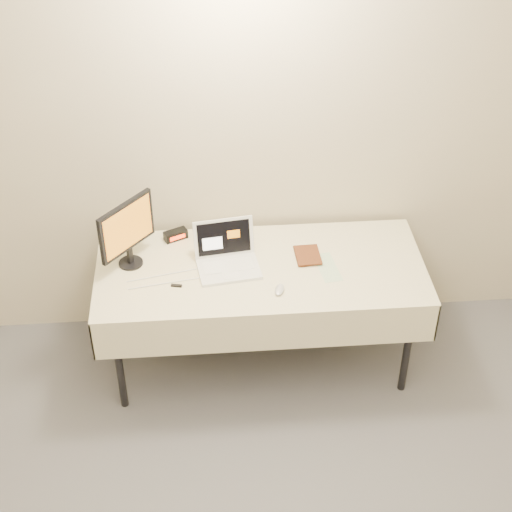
{
  "coord_description": "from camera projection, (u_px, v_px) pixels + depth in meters",
  "views": [
    {
      "loc": [
        -0.3,
        -1.42,
        3.47
      ],
      "look_at": [
        -0.03,
        1.99,
        0.86
      ],
      "focal_mm": 55.0,
      "sensor_mm": 36.0,
      "label": 1
    }
  ],
  "objects": [
    {
      "name": "back_wall",
      "position": [
        254.0,
        132.0,
        4.41
      ],
      "size": [
        4.0,
        0.1,
        2.7
      ],
      "primitive_type": "cube",
      "color": "beige",
      "rests_on": "ground"
    },
    {
      "name": "table",
      "position": [
        261.0,
        276.0,
        4.46
      ],
      "size": [
        1.86,
        0.81,
        0.74
      ],
      "color": "black",
      "rests_on": "ground"
    },
    {
      "name": "laptop",
      "position": [
        227.0,
        256.0,
        4.41
      ],
      "size": [
        0.38,
        0.34,
        0.24
      ],
      "rotation": [
        0.0,
        0.0,
        0.13
      ],
      "color": "white",
      "rests_on": "table"
    },
    {
      "name": "monitor",
      "position": [
        127.0,
        230.0,
        4.3
      ],
      "size": [
        0.28,
        0.31,
        0.41
      ],
      "rotation": [
        0.0,
        0.0,
        0.85
      ],
      "color": "black",
      "rests_on": "table"
    },
    {
      "name": "book",
      "position": [
        296.0,
        244.0,
        4.43
      ],
      "size": [
        0.14,
        0.02,
        0.19
      ],
      "primitive_type": "imported",
      "rotation": [
        0.0,
        0.0,
        0.04
      ],
      "color": "brown",
      "rests_on": "table"
    },
    {
      "name": "alarm_clock",
      "position": [
        176.0,
        235.0,
        4.62
      ],
      "size": [
        0.15,
        0.11,
        0.06
      ],
      "rotation": [
        0.0,
        0.0,
        0.43
      ],
      "color": "black",
      "rests_on": "table"
    },
    {
      "name": "clicker",
      "position": [
        279.0,
        290.0,
        4.24
      ],
      "size": [
        0.08,
        0.11,
        0.02
      ],
      "primitive_type": "ellipsoid",
      "rotation": [
        0.0,
        0.0,
        -0.31
      ],
      "color": "#BABABD",
      "rests_on": "table"
    },
    {
      "name": "paper_form",
      "position": [
        327.0,
        267.0,
        4.42
      ],
      "size": [
        0.14,
        0.28,
        0.0
      ],
      "primitive_type": "cube",
      "rotation": [
        0.0,
        0.0,
        0.14
      ],
      "color": "#B8DAAD",
      "rests_on": "table"
    },
    {
      "name": "usb_dongle",
      "position": [
        176.0,
        286.0,
        4.28
      ],
      "size": [
        0.06,
        0.03,
        0.01
      ],
      "primitive_type": "cube",
      "rotation": [
        0.0,
        0.0,
        -0.22
      ],
      "color": "black",
      "rests_on": "table"
    }
  ]
}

